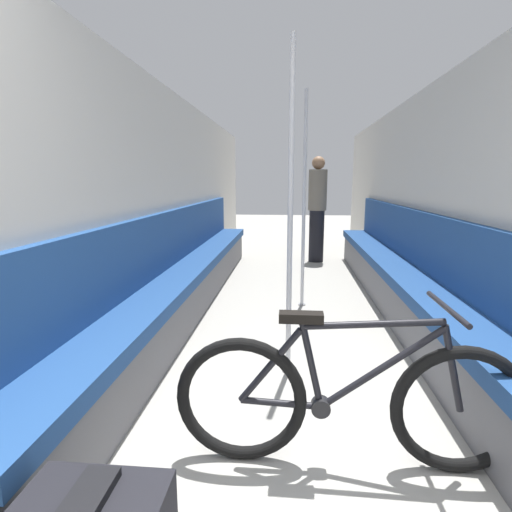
% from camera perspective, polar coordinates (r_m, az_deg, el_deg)
% --- Properties ---
extents(wall_left, '(0.10, 10.03, 2.26)m').
position_cam_1_polar(wall_left, '(4.18, -13.24, 7.55)').
color(wall_left, beige).
rests_on(wall_left, ground).
extents(wall_right, '(0.10, 10.03, 2.26)m').
position_cam_1_polar(wall_right, '(4.20, 24.22, 6.91)').
color(wall_right, beige).
rests_on(wall_right, ground).
extents(bench_seat_row_left, '(0.42, 5.98, 1.04)m').
position_cam_1_polar(bench_seat_row_left, '(4.20, -9.91, -3.13)').
color(bench_seat_row_left, '#5B5B60').
rests_on(bench_seat_row_left, ground).
extents(bench_seat_row_right, '(0.42, 5.98, 1.04)m').
position_cam_1_polar(bench_seat_row_right, '(4.22, 20.56, -3.62)').
color(bench_seat_row_right, '#5B5B60').
rests_on(bench_seat_row_right, ground).
extents(bicycle, '(1.63, 0.46, 0.81)m').
position_cam_1_polar(bicycle, '(2.02, 12.95, -19.53)').
color(bicycle, black).
rests_on(bicycle, ground).
extents(grab_pole_near, '(0.08, 0.08, 2.24)m').
position_cam_1_polar(grab_pole_near, '(4.22, 6.87, 7.28)').
color(grab_pole_near, gray).
rests_on(grab_pole_near, ground).
extents(grab_pole_far, '(0.08, 0.08, 2.24)m').
position_cam_1_polar(grab_pole_far, '(2.67, 4.91, 5.27)').
color(grab_pole_far, gray).
rests_on(grab_pole_far, ground).
extents(passenger_standing, '(0.30, 0.30, 1.72)m').
position_cam_1_polar(passenger_standing, '(6.66, 8.73, 6.78)').
color(passenger_standing, black).
rests_on(passenger_standing, ground).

